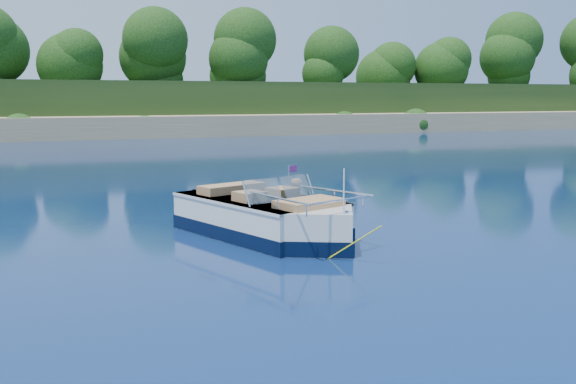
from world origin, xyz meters
name	(u,v)px	position (x,y,z in m)	size (l,w,h in m)	color
ground	(438,247)	(0.00, 0.00, 0.00)	(160.00, 160.00, 0.00)	#091540
shoreline	(100,114)	(0.00, 63.77, 0.98)	(170.00, 59.00, 6.00)	#9B7A5A
treeline	(127,61)	(0.04, 41.01, 5.55)	(150.00, 7.12, 8.19)	black
motorboat	(270,221)	(-2.67, 1.98, 0.35)	(3.00, 5.17, 1.80)	white
tow_tube	(296,215)	(-1.37, 3.74, 0.09)	(1.29, 1.29, 0.34)	yellow
boy	(295,217)	(-1.36, 3.84, 0.00)	(0.56, 0.36, 1.52)	tan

